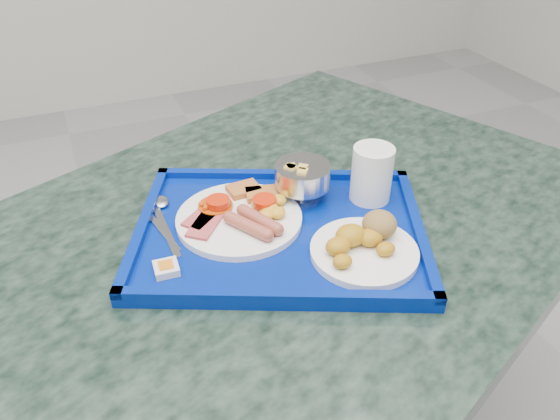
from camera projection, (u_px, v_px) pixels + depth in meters
name	position (u px, v px, depth m)	size (l,w,h in m)	color
table	(270.00, 313.00, 1.09)	(1.55, 1.33, 0.82)	slate
tray	(280.00, 232.00, 0.94)	(0.59, 0.53, 0.03)	navy
main_plate	(242.00, 215.00, 0.95)	(0.22, 0.22, 0.03)	white
bread_plate	(365.00, 243.00, 0.88)	(0.18, 0.18, 0.06)	white
fruit_bowl	(302.00, 177.00, 1.00)	(0.10, 0.10, 0.07)	#B8B7BA
juice_cup	(372.00, 172.00, 0.99)	(0.07, 0.07, 0.10)	white
spoon	(161.00, 209.00, 0.98)	(0.05, 0.18, 0.01)	#B8B7BA
knife	(165.00, 228.00, 0.94)	(0.01, 0.18, 0.00)	#B8B7BA
jam_packet	(166.00, 268.00, 0.85)	(0.04, 0.04, 0.01)	white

